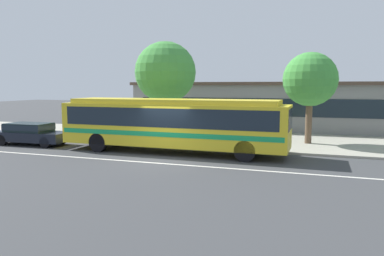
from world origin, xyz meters
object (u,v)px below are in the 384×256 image
(transit_bus, at_px, (173,122))
(street_tree_near_stop, at_px, (165,72))
(pedestrian_waiting_near_sign, at_px, (206,126))
(street_tree_mid_block, at_px, (310,80))
(sedan_behind_bus, at_px, (31,133))
(bus_stop_sign, at_px, (249,119))

(transit_bus, bearing_deg, street_tree_near_stop, 116.71)
(pedestrian_waiting_near_sign, height_order, street_tree_mid_block, street_tree_mid_block)
(transit_bus, distance_m, pedestrian_waiting_near_sign, 2.67)
(street_tree_near_stop, xyz_separation_m, street_tree_mid_block, (8.98, 0.22, -0.52))
(transit_bus, height_order, street_tree_near_stop, street_tree_near_stop)
(sedan_behind_bus, height_order, street_tree_near_stop, street_tree_near_stop)
(sedan_behind_bus, distance_m, pedestrian_waiting_near_sign, 10.40)
(pedestrian_waiting_near_sign, relative_size, street_tree_mid_block, 0.34)
(pedestrian_waiting_near_sign, height_order, street_tree_near_stop, street_tree_near_stop)
(pedestrian_waiting_near_sign, xyz_separation_m, street_tree_near_stop, (-3.39, 2.18, 3.18))
(transit_bus, relative_size, pedestrian_waiting_near_sign, 6.66)
(sedan_behind_bus, bearing_deg, street_tree_mid_block, 17.92)
(bus_stop_sign, height_order, street_tree_mid_block, street_tree_mid_block)
(sedan_behind_bus, xyz_separation_m, street_tree_near_stop, (6.66, 4.83, 3.63))
(pedestrian_waiting_near_sign, bearing_deg, transit_bus, -114.32)
(transit_bus, bearing_deg, street_tree_mid_block, 35.73)
(pedestrian_waiting_near_sign, xyz_separation_m, street_tree_mid_block, (5.59, 2.41, 2.66))
(transit_bus, height_order, street_tree_mid_block, street_tree_mid_block)
(pedestrian_waiting_near_sign, distance_m, street_tree_near_stop, 5.13)
(street_tree_near_stop, bearing_deg, street_tree_mid_block, 1.43)
(bus_stop_sign, height_order, street_tree_near_stop, street_tree_near_stop)
(sedan_behind_bus, relative_size, bus_stop_sign, 1.80)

